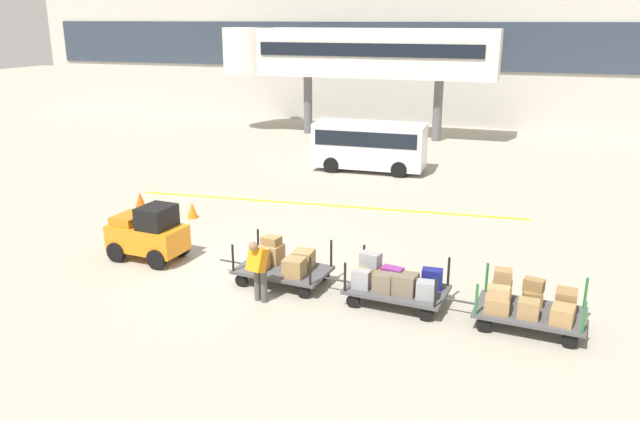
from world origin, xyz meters
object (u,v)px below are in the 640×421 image
(baggage_handler, at_px, (258,268))
(safety_cone_near, at_px, (192,210))
(safety_cone_far, at_px, (140,200))
(shuttle_van, at_px, (370,143))
(baggage_cart_tail, at_px, (529,304))
(baggage_cart_lead, at_px, (282,263))
(baggage_cart_middle, at_px, (395,283))
(baggage_tug, at_px, (148,234))

(baggage_handler, distance_m, safety_cone_near, 7.19)
(safety_cone_far, bearing_deg, safety_cone_near, -12.80)
(shuttle_van, bearing_deg, baggage_cart_tail, -62.32)
(baggage_cart_lead, relative_size, safety_cone_far, 5.55)
(baggage_cart_middle, height_order, safety_cone_near, baggage_cart_middle)
(baggage_handler, relative_size, safety_cone_near, 2.84)
(baggage_tug, bearing_deg, baggage_cart_tail, -4.94)
(baggage_tug, xyz_separation_m, baggage_handler, (4.03, -1.58, 0.11))
(safety_cone_near, height_order, safety_cone_far, same)
(baggage_cart_tail, xyz_separation_m, safety_cone_near, (-10.87, 4.60, -0.27))
(baggage_cart_lead, bearing_deg, baggage_tug, 175.20)
(baggage_cart_lead, bearing_deg, baggage_cart_middle, -5.38)
(baggage_cart_lead, xyz_separation_m, baggage_cart_tail, (5.96, -0.53, 0.01))
(baggage_tug, distance_m, safety_cone_far, 5.36)
(safety_cone_far, bearing_deg, shuttle_van, 51.97)
(baggage_cart_tail, height_order, shuttle_van, shuttle_van)
(baggage_cart_middle, bearing_deg, shuttle_van, 106.92)
(baggage_tug, distance_m, baggage_cart_tail, 10.13)
(baggage_cart_tail, bearing_deg, baggage_handler, -173.34)
(baggage_cart_lead, xyz_separation_m, baggage_handler, (-0.10, -1.23, 0.33))
(safety_cone_near, bearing_deg, safety_cone_far, 167.20)
(baggage_cart_lead, bearing_deg, baggage_handler, -94.50)
(shuttle_van, height_order, safety_cone_near, shuttle_van)
(baggage_cart_tail, height_order, safety_cone_far, baggage_cart_tail)
(baggage_handler, bearing_deg, safety_cone_far, 140.92)
(baggage_handler, relative_size, safety_cone_far, 2.84)
(baggage_cart_tail, distance_m, safety_cone_near, 11.80)
(baggage_cart_middle, distance_m, safety_cone_near, 9.00)
(baggage_tug, distance_m, shuttle_van, 12.77)
(baggage_cart_lead, xyz_separation_m, safety_cone_near, (-4.90, 4.08, -0.26))
(baggage_handler, height_order, shuttle_van, shuttle_van)
(baggage_tug, bearing_deg, baggage_handler, -21.42)
(baggage_cart_tail, bearing_deg, baggage_cart_middle, 175.29)
(safety_cone_near, bearing_deg, baggage_cart_tail, -22.96)
(baggage_cart_lead, distance_m, baggage_cart_tail, 5.98)
(baggage_tug, relative_size, safety_cone_far, 3.98)
(baggage_cart_lead, relative_size, baggage_cart_middle, 1.00)
(baggage_tug, height_order, safety_cone_far, baggage_tug)
(shuttle_van, bearing_deg, baggage_cart_lead, -85.58)
(baggage_cart_middle, xyz_separation_m, safety_cone_far, (-10.28, 4.90, -0.25))
(baggage_handler, distance_m, shuttle_van, 13.98)
(shuttle_van, bearing_deg, baggage_cart_middle, -73.08)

